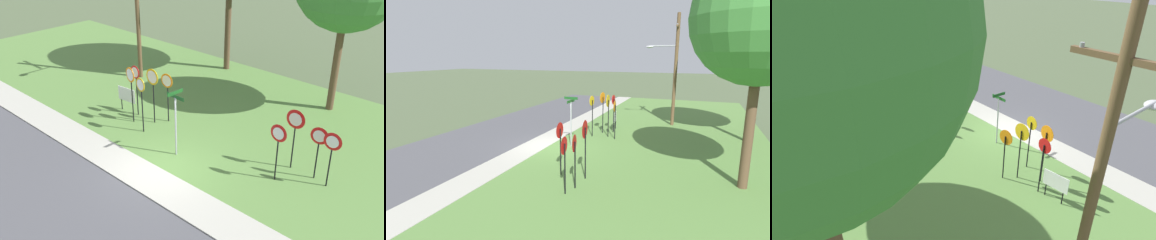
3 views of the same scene
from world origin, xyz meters
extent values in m
plane|color=#4C5B3D|center=(0.00, 0.00, 0.00)|extent=(160.00, 160.00, 0.00)
cube|color=#4C4C51|center=(0.00, -4.80, 0.01)|extent=(44.00, 6.40, 0.01)
cube|color=#ADAA9E|center=(0.00, -0.80, 0.03)|extent=(44.00, 1.60, 0.06)
cube|color=#567F3D|center=(0.00, 6.00, 0.02)|extent=(44.00, 12.00, 0.04)
cylinder|color=black|center=(-4.04, 1.96, 1.26)|extent=(0.06, 0.06, 2.44)
cylinder|color=orange|center=(-4.04, 1.91, 2.43)|extent=(0.71, 0.14, 0.71)
cylinder|color=white|center=(-4.04, 1.90, 2.43)|extent=(0.55, 0.10, 0.55)
cylinder|color=black|center=(-2.93, 1.60, 1.22)|extent=(0.06, 0.06, 2.36)
cylinder|color=gold|center=(-2.93, 1.56, 2.36)|extent=(0.63, 0.10, 0.63)
cylinder|color=white|center=(-2.93, 1.54, 2.36)|extent=(0.49, 0.07, 0.49)
cylinder|color=black|center=(-3.23, 2.57, 1.23)|extent=(0.06, 0.06, 2.38)
cylinder|color=gold|center=(-3.23, 2.53, 2.37)|extent=(0.77, 0.03, 0.77)
cylinder|color=white|center=(-3.23, 2.51, 2.37)|extent=(0.60, 0.01, 0.60)
cylinder|color=black|center=(-2.85, 3.12, 1.11)|extent=(0.06, 0.06, 2.14)
cylinder|color=orange|center=(-2.85, 3.08, 2.12)|extent=(0.68, 0.09, 0.68)
cylinder|color=white|center=(-2.85, 3.06, 2.12)|extent=(0.53, 0.05, 0.53)
cylinder|color=black|center=(-4.45, 2.59, 1.18)|extent=(0.06, 0.06, 2.28)
cylinder|color=red|center=(-4.45, 2.55, 2.28)|extent=(0.63, 0.07, 0.63)
cylinder|color=white|center=(-4.45, 2.53, 2.28)|extent=(0.49, 0.04, 0.49)
cylinder|color=black|center=(3.61, 3.59, 1.15)|extent=(0.06, 0.06, 2.22)
cone|color=red|center=(3.61, 3.55, 2.19)|extent=(0.77, 0.08, 0.77)
cone|color=silver|center=(3.61, 3.53, 2.19)|extent=(0.53, 0.05, 0.53)
cylinder|color=black|center=(4.66, 3.56, 0.99)|extent=(0.06, 0.06, 1.90)
cone|color=red|center=(4.66, 3.52, 1.88)|extent=(0.68, 0.13, 0.69)
cone|color=silver|center=(4.66, 3.50, 1.88)|extent=(0.46, 0.08, 0.47)
cylinder|color=black|center=(5.25, 3.40, 1.02)|extent=(0.06, 0.06, 1.96)
cone|color=red|center=(5.25, 3.36, 1.94)|extent=(0.69, 0.07, 0.69)
cone|color=white|center=(5.25, 3.34, 1.94)|extent=(0.47, 0.05, 0.47)
cylinder|color=black|center=(3.62, 2.45, 1.07)|extent=(0.06, 0.06, 2.07)
cone|color=red|center=(3.62, 2.41, 2.04)|extent=(0.69, 0.04, 0.69)
cone|color=white|center=(3.62, 2.39, 2.04)|extent=(0.47, 0.02, 0.47)
cylinder|color=#9EA0A8|center=(-0.42, 1.20, 1.31)|extent=(0.07, 0.07, 2.55)
cylinder|color=#9EA0A8|center=(-0.42, 1.20, 2.60)|extent=(0.09, 0.09, 0.03)
cube|color=#19511E|center=(-0.42, 1.20, 2.66)|extent=(0.96, 0.05, 0.15)
cube|color=#19511E|center=(-0.42, 1.20, 2.83)|extent=(0.04, 0.82, 0.15)
cylinder|color=brown|center=(-8.27, 6.08, 4.07)|extent=(0.24, 0.24, 8.07)
cylinder|color=black|center=(-5.53, 2.45, 0.32)|extent=(0.05, 0.05, 0.55)
cylinder|color=black|center=(-4.76, 2.53, 0.32)|extent=(0.05, 0.05, 0.55)
cube|color=white|center=(-5.14, 2.49, 0.94)|extent=(1.10, 0.15, 0.70)
cylinder|color=brown|center=(-5.46, 10.70, 3.14)|extent=(0.36, 0.36, 6.21)
cylinder|color=brown|center=(2.11, 9.67, 2.65)|extent=(0.36, 0.36, 5.23)
camera|label=1|loc=(10.88, -9.89, 9.62)|focal=41.31mm
camera|label=2|loc=(14.79, 7.80, 5.16)|focal=28.06mm
camera|label=3|loc=(-10.56, 11.32, 8.51)|focal=28.42mm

